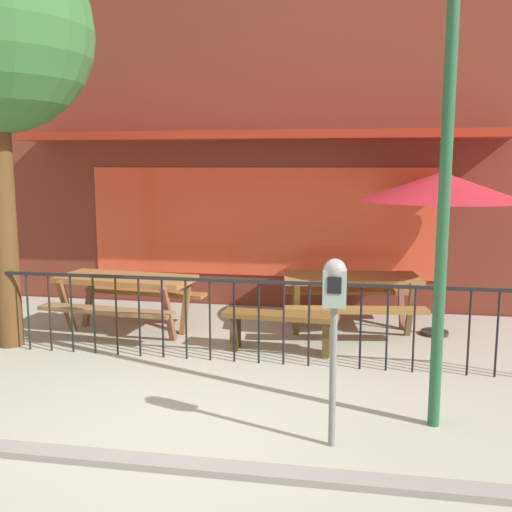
# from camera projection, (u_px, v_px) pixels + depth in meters

# --- Properties ---
(ground) EXTENTS (40.00, 40.00, 0.00)m
(ground) POSITION_uv_depth(u_px,v_px,m) (174.00, 428.00, 5.15)
(ground) COLOR #A1A292
(pub_storefront) EXTENTS (8.50, 1.37, 5.41)m
(pub_storefront) POSITION_uv_depth(u_px,v_px,m) (264.00, 136.00, 9.35)
(pub_storefront) COLOR #421D1E
(pub_storefront) RESTS_ON ground
(patio_fence_front) EXTENTS (7.16, 0.04, 0.97)m
(patio_fence_front) POSITION_uv_depth(u_px,v_px,m) (222.00, 305.00, 6.80)
(patio_fence_front) COLOR black
(patio_fence_front) RESTS_ON ground
(picnic_table_left) EXTENTS (1.93, 1.54, 0.79)m
(picnic_table_left) POSITION_uv_depth(u_px,v_px,m) (126.00, 288.00, 7.95)
(picnic_table_left) COLOR #936131
(picnic_table_left) RESTS_ON ground
(picnic_table_right) EXTENTS (1.98, 1.60, 0.79)m
(picnic_table_right) POSITION_uv_depth(u_px,v_px,m) (351.00, 288.00, 8.00)
(picnic_table_right) COLOR #926031
(picnic_table_right) RESTS_ON ground
(patio_umbrella) EXTENTS (2.10, 2.10, 2.16)m
(patio_umbrella) POSITION_uv_depth(u_px,v_px,m) (442.00, 187.00, 7.65)
(patio_umbrella) COLOR #232727
(patio_umbrella) RESTS_ON ground
(patio_bench) EXTENTS (1.42, 0.40, 0.48)m
(patio_bench) POSITION_uv_depth(u_px,v_px,m) (280.00, 323.00, 7.19)
(patio_bench) COLOR brown
(patio_bench) RESTS_ON ground
(parking_meter_far) EXTENTS (0.18, 0.17, 1.54)m
(parking_meter_far) POSITION_uv_depth(u_px,v_px,m) (334.00, 303.00, 4.66)
(parking_meter_far) COLOR slate
(parking_meter_far) RESTS_ON ground
(street_lamp) EXTENTS (0.28, 0.28, 4.17)m
(street_lamp) POSITION_uv_depth(u_px,v_px,m) (449.00, 109.00, 4.80)
(street_lamp) COLOR #225334
(street_lamp) RESTS_ON ground
(curb_edge) EXTENTS (11.90, 0.20, 0.11)m
(curb_edge) POSITION_uv_depth(u_px,v_px,m) (148.00, 465.00, 4.52)
(curb_edge) COLOR gray
(curb_edge) RESTS_ON ground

